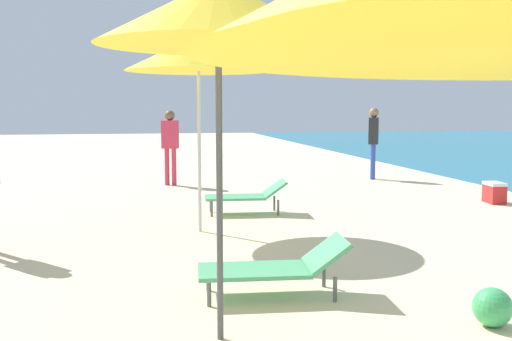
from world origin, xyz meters
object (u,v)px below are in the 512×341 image
cooler_box (494,193)px  lounger_second_shoreside (275,266)px  beach_ball (492,307)px  person_walking_mid (170,140)px  person_walking_near (373,135)px  umbrella_farthest (198,53)px  lounger_farthest_shoreside (247,195)px  umbrella_second (218,13)px

cooler_box → lounger_second_shoreside: bearing=-139.4°
beach_ball → person_walking_mid: bearing=102.9°
lounger_second_shoreside → person_walking_near: bearing=-112.8°
person_walking_near → umbrella_farthest: bearing=75.0°
umbrella_farthest → cooler_box: (5.73, 1.47, -2.37)m
cooler_box → umbrella_farthest: bearing=-165.6°
lounger_second_shoreside → beach_ball: bearing=149.9°
person_walking_near → person_walking_mid: 5.08m
beach_ball → cooler_box: bearing=56.6°
lounger_farthest_shoreside → cooler_box: 4.80m
umbrella_second → person_walking_near: umbrella_second is taller
cooler_box → beach_ball: bearing=-123.4°
person_walking_mid → cooler_box: 7.04m
lounger_second_shoreside → person_walking_mid: (-0.57, 8.32, 0.77)m
person_walking_near → umbrella_second: bearing=88.5°
umbrella_second → beach_ball: 3.25m
lounger_second_shoreside → umbrella_farthest: bearing=-77.4°
lounger_second_shoreside → cooler_box: size_ratio=3.10×
umbrella_farthest → beach_ball: size_ratio=8.82×
umbrella_farthest → lounger_second_shoreside: bearing=-82.4°
person_walking_near → person_walking_mid: size_ratio=1.03×
lounger_second_shoreside → person_walking_near: 9.66m
umbrella_second → lounger_second_shoreside: umbrella_second is taller
lounger_second_shoreside → beach_ball: lounger_second_shoreside is taller
umbrella_farthest → cooler_box: umbrella_farthest is taller
umbrella_farthest → cooler_box: size_ratio=6.08×
lounger_second_shoreside → lounger_farthest_shoreside: lounger_farthest_shoreside is taller
lounger_farthest_shoreside → person_walking_mid: size_ratio=0.82×
lounger_farthest_shoreside → beach_ball: 5.60m
umbrella_farthest → person_walking_mid: (-0.16, 5.24, -1.51)m
person_walking_near → cooler_box: (0.81, -3.96, -0.90)m
cooler_box → umbrella_second: bearing=-137.4°
lounger_farthest_shoreside → person_walking_near: 5.79m
cooler_box → lounger_farthest_shoreside: bearing=-178.0°
umbrella_farthest → lounger_farthest_shoreside: 2.76m
beach_ball → cooler_box: (3.73, 5.67, 0.04)m
person_walking_mid → person_walking_near: bearing=113.4°
umbrella_second → beach_ball: bearing=-4.5°
person_walking_near → beach_ball: 10.10m
person_walking_mid → lounger_farthest_shoreside: bearing=36.7°
person_walking_near → cooler_box: person_walking_near is taller
person_walking_near → person_walking_mid: (-5.07, -0.19, -0.04)m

